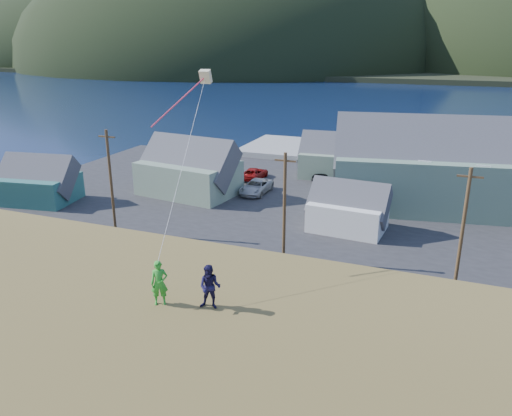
{
  "coord_description": "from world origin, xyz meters",
  "views": [
    {
      "loc": [
        9.89,
        -31.94,
        16.24
      ],
      "look_at": [
        1.94,
        -11.49,
        8.8
      ],
      "focal_mm": 35.0,
      "sensor_mm": 36.0,
      "label": 1
    }
  ],
  "objects_px": {
    "lodge": "(502,170)",
    "kite_flyer_navy": "(210,287)",
    "shed_teal": "(37,181)",
    "shed_palegreen_far": "(341,157)",
    "shed_white": "(348,208)",
    "wharf": "(332,151)",
    "kite_flyer_green": "(159,283)",
    "shed_palegreen_near": "(189,169)"
  },
  "relations": [
    {
      "from": "lodge",
      "to": "kite_flyer_navy",
      "type": "distance_m",
      "value": 40.2
    },
    {
      "from": "shed_palegreen_near",
      "to": "shed_white",
      "type": "height_order",
      "value": "shed_palegreen_near"
    },
    {
      "from": "shed_palegreen_far",
      "to": "kite_flyer_green",
      "type": "height_order",
      "value": "kite_flyer_green"
    },
    {
      "from": "shed_palegreen_far",
      "to": "shed_teal",
      "type": "bearing_deg",
      "value": -145.99
    },
    {
      "from": "shed_teal",
      "to": "shed_palegreen_near",
      "type": "xyz_separation_m",
      "value": [
        13.28,
        8.15,
        0.58
      ]
    },
    {
      "from": "wharf",
      "to": "shed_teal",
      "type": "xyz_separation_m",
      "value": [
        -23.26,
        -33.76,
        1.85
      ]
    },
    {
      "from": "lodge",
      "to": "kite_flyer_green",
      "type": "distance_m",
      "value": 41.17
    },
    {
      "from": "shed_palegreen_near",
      "to": "shed_white",
      "type": "xyz_separation_m",
      "value": [
        18.39,
        -4.65,
        -0.75
      ]
    },
    {
      "from": "shed_white",
      "to": "kite_flyer_navy",
      "type": "distance_m",
      "value": 28.32
    },
    {
      "from": "shed_teal",
      "to": "shed_white",
      "type": "distance_m",
      "value": 31.86
    },
    {
      "from": "shed_white",
      "to": "shed_palegreen_far",
      "type": "bearing_deg",
      "value": 108.26
    },
    {
      "from": "shed_teal",
      "to": "shed_palegreen_near",
      "type": "bearing_deg",
      "value": 22.64
    },
    {
      "from": "wharf",
      "to": "shed_palegreen_far",
      "type": "bearing_deg",
      "value": -72.44
    },
    {
      "from": "wharf",
      "to": "shed_palegreen_near",
      "type": "relative_size",
      "value": 2.3
    },
    {
      "from": "wharf",
      "to": "lodge",
      "type": "xyz_separation_m",
      "value": [
        21.13,
        -19.9,
        3.88
      ]
    },
    {
      "from": "lodge",
      "to": "kite_flyer_navy",
      "type": "relative_size",
      "value": 20.14
    },
    {
      "from": "kite_flyer_green",
      "to": "kite_flyer_navy",
      "type": "distance_m",
      "value": 1.84
    },
    {
      "from": "kite_flyer_green",
      "to": "kite_flyer_navy",
      "type": "height_order",
      "value": "kite_flyer_green"
    },
    {
      "from": "shed_teal",
      "to": "shed_palegreen_far",
      "type": "bearing_deg",
      "value": 28.93
    },
    {
      "from": "wharf",
      "to": "lodge",
      "type": "height_order",
      "value": "lodge"
    },
    {
      "from": "shed_palegreen_far",
      "to": "kite_flyer_navy",
      "type": "height_order",
      "value": "kite_flyer_navy"
    },
    {
      "from": "wharf",
      "to": "shed_teal",
      "type": "distance_m",
      "value": 41.04
    },
    {
      "from": "shed_teal",
      "to": "shed_palegreen_far",
      "type": "distance_m",
      "value": 34.5
    },
    {
      "from": "shed_teal",
      "to": "kite_flyer_navy",
      "type": "bearing_deg",
      "value": -46.0
    },
    {
      "from": "lodge",
      "to": "shed_palegreen_far",
      "type": "bearing_deg",
      "value": 147.16
    },
    {
      "from": "wharf",
      "to": "kite_flyer_green",
      "type": "height_order",
      "value": "kite_flyer_green"
    },
    {
      "from": "lodge",
      "to": "kite_flyer_navy",
      "type": "bearing_deg",
      "value": -117.83
    },
    {
      "from": "lodge",
      "to": "shed_palegreen_near",
      "type": "bearing_deg",
      "value": -179.38
    },
    {
      "from": "lodge",
      "to": "shed_white",
      "type": "relative_size",
      "value": 4.58
    },
    {
      "from": "shed_white",
      "to": "kite_flyer_navy",
      "type": "xyz_separation_m",
      "value": [
        0.32,
        -27.7,
        5.9
      ]
    },
    {
      "from": "shed_white",
      "to": "kite_flyer_green",
      "type": "height_order",
      "value": "kite_flyer_green"
    },
    {
      "from": "kite_flyer_green",
      "to": "shed_palegreen_far",
      "type": "bearing_deg",
      "value": 64.42
    },
    {
      "from": "shed_teal",
      "to": "kite_flyer_navy",
      "type": "xyz_separation_m",
      "value": [
        31.99,
        -24.21,
        5.72
      ]
    },
    {
      "from": "shed_palegreen_far",
      "to": "kite_flyer_green",
      "type": "bearing_deg",
      "value": -90.14
    },
    {
      "from": "wharf",
      "to": "shed_teal",
      "type": "bearing_deg",
      "value": -124.57
    },
    {
      "from": "lodge",
      "to": "shed_teal",
      "type": "relative_size",
      "value": 3.88
    },
    {
      "from": "shed_teal",
      "to": "shed_palegreen_near",
      "type": "height_order",
      "value": "shed_palegreen_near"
    },
    {
      "from": "wharf",
      "to": "shed_white",
      "type": "bearing_deg",
      "value": -74.47
    },
    {
      "from": "shed_palegreen_near",
      "to": "shed_white",
      "type": "relative_size",
      "value": 1.57
    },
    {
      "from": "shed_teal",
      "to": "wharf",
      "type": "bearing_deg",
      "value": 46.55
    },
    {
      "from": "wharf",
      "to": "shed_palegreen_far",
      "type": "relative_size",
      "value": 2.51
    },
    {
      "from": "shed_palegreen_far",
      "to": "shed_white",
      "type": "bearing_deg",
      "value": -79.76
    }
  ]
}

